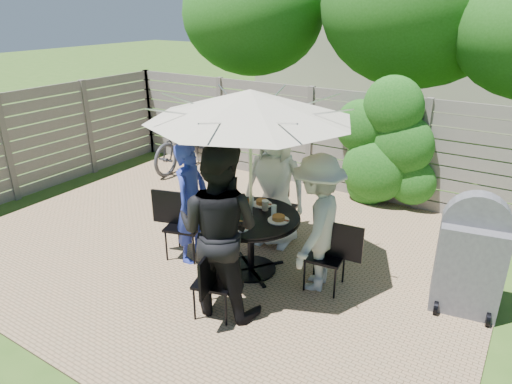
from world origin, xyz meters
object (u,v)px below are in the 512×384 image
Objects in this scene: chair_front at (215,295)px; bbq_grill at (470,258)px; glass_left at (228,210)px; umbrella at (250,105)px; plate_front at (238,226)px; chair_right at (326,269)px; patio_table at (251,233)px; plate_left at (224,209)px; chair_back at (278,220)px; syrup_jug at (248,207)px; bicycle at (186,142)px; plate_back at (262,203)px; person_back at (275,185)px; chair_left at (185,238)px; glass_right at (274,211)px; person_right at (317,224)px; glass_front at (250,220)px; coffee_cup at (265,206)px; glass_back at (251,201)px; person_front at (219,231)px; person_left at (191,204)px; plate_right at (279,219)px.

bbq_grill reaches higher than chair_front.
glass_left is 2.77m from bbq_grill.
plate_front is at bearing -80.53° from umbrella.
patio_table is at bearing 2.72° from chair_right.
plate_left is 0.51m from plate_front.
chair_back reaches higher than syrup_jug.
patio_table is 0.68× the size of bicycle.
syrup_jug reaches higher than chair_front.
syrup_jug reaches higher than plate_back.
chair_front is (0.16, -0.95, -1.88)m from umbrella.
plate_front is (0.20, -1.17, -0.08)m from person_back.
syrup_jug is at bearing -175.87° from bbq_grill.
chair_left reaches higher than glass_right.
chair_back is 1.09× the size of chair_right.
chair_right is 1.19m from syrup_jug.
plate_back is 1.86× the size of glass_left.
person_right is at bearing -0.95° from glass_right.
umbrella is at bearing 121.47° from glass_front.
glass_right is (0.40, -0.81, 0.56)m from chair_back.
bbq_grill reaches higher than coffee_cup.
plate_back is at bearing -40.49° from bicycle.
glass_back reaches higher than patio_table.
patio_table is 0.93m from person_front.
person_right reaches higher than syrup_jug.
plate_back reaches higher than patio_table.
person_left is 0.47m from plate_left.
chair_front is at bearing -100.91° from plate_right.
chair_left is (-0.95, -0.16, -1.86)m from umbrella.
bbq_grill is (2.55, 0.41, -0.22)m from glass_back.
plate_front is at bearing -72.20° from syrup_jug.
patio_table is 0.42m from glass_left.
person_left is at bearing 34.18° from chair_front.
bicycle is at bearing -130.99° from person_right.
umbrella reaches higher than person_right.
bicycle is at bearing 141.19° from umbrella.
bicycle is (-3.20, 2.45, -0.32)m from glass_back.
glass_left reaches higher than plate_left.
chair_back is 1.08m from syrup_jug.
plate_left is (-0.52, 0.89, 0.55)m from chair_front.
chair_back is at bearing 116.24° from glass_right.
glass_back is (-0.21, 0.59, 0.05)m from plate_front.
patio_table is at bearing 36.87° from umbrella.
plate_back is 2.17× the size of coffee_cup.
chair_left is 0.46× the size of bicycle.
chair_back is at bearing -6.55° from chair_front.
glass_front is at bearing -52.49° from syrup_jug.
patio_table is 1.01m from chair_front.
bbq_grill reaches higher than chair_back.
umbrella is at bearing 99.47° from plate_front.
chair_right is (1.11, -0.80, -0.02)m from chair_back.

